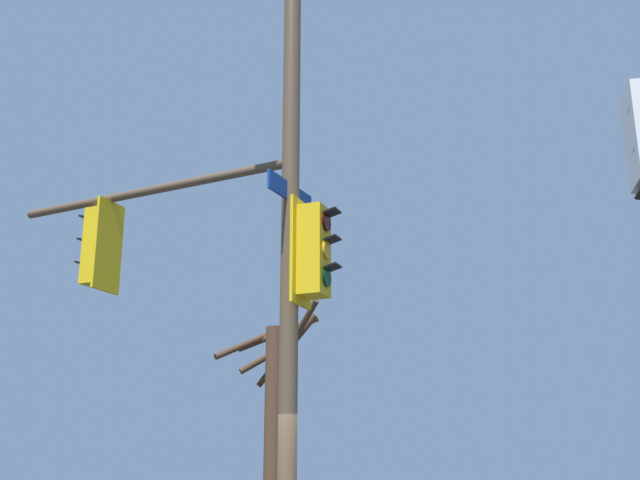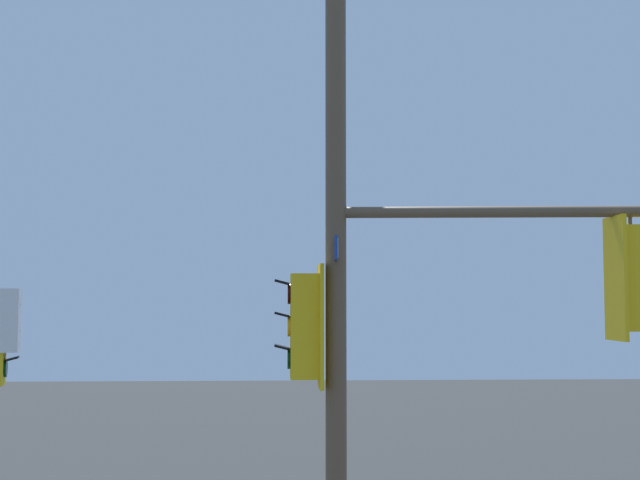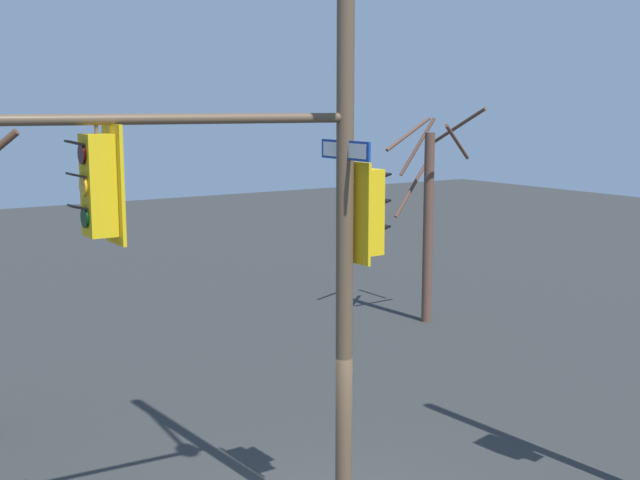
{
  "view_description": "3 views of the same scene",
  "coord_description": "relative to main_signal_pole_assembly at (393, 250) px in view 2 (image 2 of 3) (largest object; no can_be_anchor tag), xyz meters",
  "views": [
    {
      "loc": [
        -3.75,
        8.24,
        1.89
      ],
      "look_at": [
        -0.08,
        -0.45,
        4.7
      ],
      "focal_mm": 43.39,
      "sensor_mm": 36.0,
      "label": 1
    },
    {
      "loc": [
        -0.45,
        -8.78,
        4.68
      ],
      "look_at": [
        -0.08,
        0.1,
        5.3
      ],
      "focal_mm": 47.17,
      "sensor_mm": 36.0,
      "label": 2
    },
    {
      "loc": [
        6.11,
        8.54,
        5.73
      ],
      "look_at": [
        0.56,
        0.22,
        4.11
      ],
      "focal_mm": 46.46,
      "sensor_mm": 36.0,
      "label": 3
    }
  ],
  "objects": [
    {
      "name": "main_signal_pole_assembly",
      "position": [
        0.0,
        0.0,
        0.0
      ],
      "size": [
        5.16,
        3.19,
        9.87
      ],
      "rotation": [
        0.0,
        0.0,
        6.21
      ],
      "color": "brown",
      "rests_on": "ground"
    }
  ]
}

